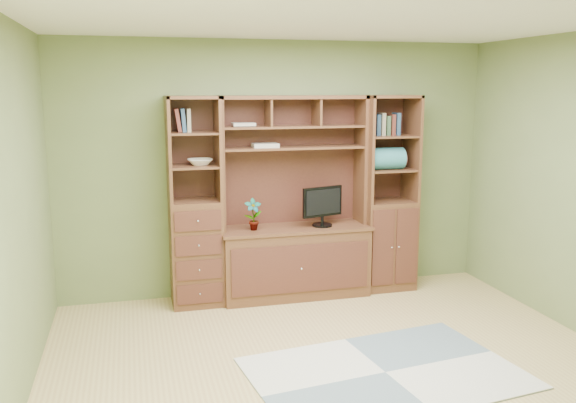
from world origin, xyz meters
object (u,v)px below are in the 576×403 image
object	(u,v)px
right_tower	(387,193)
center_hutch	(295,198)
left_tower	(195,202)
monitor	(322,199)

from	to	relation	value
right_tower	center_hutch	bearing A→B (deg)	-177.77
right_tower	left_tower	bearing A→B (deg)	180.00
left_tower	right_tower	bearing A→B (deg)	0.00
left_tower	monitor	size ratio (longest dim) A/B	3.65
center_hutch	monitor	xyz separation A→B (m)	(0.28, -0.03, -0.01)
left_tower	monitor	bearing A→B (deg)	-3.35
center_hutch	monitor	bearing A→B (deg)	-7.10
left_tower	center_hutch	bearing A→B (deg)	-2.29
right_tower	monitor	bearing A→B (deg)	-174.24
center_hutch	left_tower	xyz separation A→B (m)	(-1.00, 0.04, 0.00)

